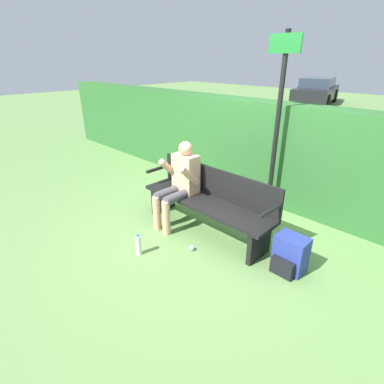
{
  "coord_description": "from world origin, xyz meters",
  "views": [
    {
      "loc": [
        2.4,
        -2.69,
        2.22
      ],
      "look_at": [
        -0.15,
        -0.1,
        0.58
      ],
      "focal_mm": 28.0,
      "sensor_mm": 36.0,
      "label": 1
    }
  ],
  "objects_px": {
    "signpost": "(278,118)",
    "park_bench": "(208,200)",
    "person_seated": "(180,181)",
    "parked_car": "(316,91)",
    "water_bottle": "(139,245)",
    "backpack": "(290,255)"
  },
  "relations": [
    {
      "from": "park_bench",
      "to": "backpack",
      "type": "height_order",
      "value": "park_bench"
    },
    {
      "from": "parked_car",
      "to": "signpost",
      "type": "bearing_deg",
      "value": -172.76
    },
    {
      "from": "signpost",
      "to": "park_bench",
      "type": "bearing_deg",
      "value": -105.22
    },
    {
      "from": "park_bench",
      "to": "person_seated",
      "type": "distance_m",
      "value": 0.48
    },
    {
      "from": "water_bottle",
      "to": "person_seated",
      "type": "bearing_deg",
      "value": 103.3
    },
    {
      "from": "park_bench",
      "to": "signpost",
      "type": "height_order",
      "value": "signpost"
    },
    {
      "from": "person_seated",
      "to": "parked_car",
      "type": "xyz_separation_m",
      "value": [
        -3.96,
        13.34,
        -0.03
      ]
    },
    {
      "from": "person_seated",
      "to": "park_bench",
      "type": "bearing_deg",
      "value": 18.41
    },
    {
      "from": "backpack",
      "to": "signpost",
      "type": "height_order",
      "value": "signpost"
    },
    {
      "from": "water_bottle",
      "to": "signpost",
      "type": "distance_m",
      "value": 2.55
    },
    {
      "from": "person_seated",
      "to": "signpost",
      "type": "distance_m",
      "value": 1.63
    },
    {
      "from": "park_bench",
      "to": "backpack",
      "type": "distance_m",
      "value": 1.27
    },
    {
      "from": "backpack",
      "to": "signpost",
      "type": "xyz_separation_m",
      "value": [
        -0.95,
        1.1,
        1.26
      ]
    },
    {
      "from": "signpost",
      "to": "parked_car",
      "type": "xyz_separation_m",
      "value": [
        -4.68,
        12.12,
        -0.84
      ]
    },
    {
      "from": "person_seated",
      "to": "backpack",
      "type": "xyz_separation_m",
      "value": [
        1.66,
        0.13,
        -0.45
      ]
    },
    {
      "from": "park_bench",
      "to": "person_seated",
      "type": "relative_size",
      "value": 1.67
    },
    {
      "from": "backpack",
      "to": "parked_car",
      "type": "distance_m",
      "value": 14.37
    },
    {
      "from": "person_seated",
      "to": "signpost",
      "type": "relative_size",
      "value": 0.47
    },
    {
      "from": "signpost",
      "to": "person_seated",
      "type": "bearing_deg",
      "value": -120.28
    },
    {
      "from": "water_bottle",
      "to": "parked_car",
      "type": "distance_m",
      "value": 14.84
    },
    {
      "from": "person_seated",
      "to": "parked_car",
      "type": "bearing_deg",
      "value": 106.55
    },
    {
      "from": "signpost",
      "to": "parked_car",
      "type": "bearing_deg",
      "value": 111.11
    }
  ]
}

